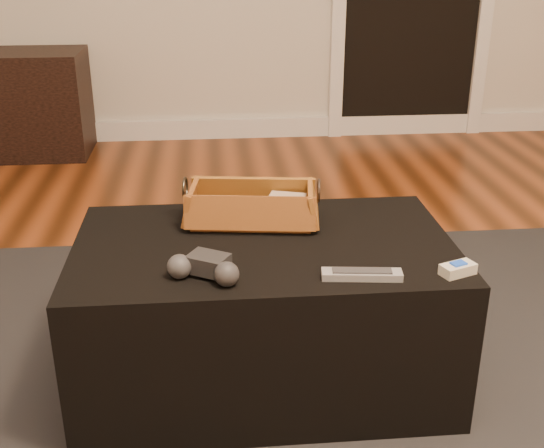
{
  "coord_description": "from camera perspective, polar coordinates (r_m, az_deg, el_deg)",
  "views": [
    {
      "loc": [
        0.07,
        -1.43,
        1.18
      ],
      "look_at": [
        0.22,
        0.18,
        0.49
      ],
      "focal_mm": 45.0,
      "sensor_mm": 36.0,
      "label": 1
    }
  ],
  "objects": [
    {
      "name": "area_rug",
      "position": [
        1.97,
        -0.51,
        -13.47
      ],
      "size": [
        2.6,
        2.0,
        0.01
      ],
      "primitive_type": "cube",
      "color": "black",
      "rests_on": "floor"
    },
    {
      "name": "ottoman",
      "position": [
        1.9,
        -0.66,
        -7.31
      ],
      "size": [
        1.0,
        0.6,
        0.42
      ],
      "primitive_type": "cube",
      "color": "black",
      "rests_on": "area_rug"
    },
    {
      "name": "cream_gadget",
      "position": [
        1.69,
        15.29,
        -3.65
      ],
      "size": [
        0.09,
        0.07,
        0.03
      ],
      "color": "beige",
      "rests_on": "ottoman"
    },
    {
      "name": "cloth_bundle",
      "position": [
        1.93,
        1.27,
        1.58
      ],
      "size": [
        0.12,
        0.1,
        0.06
      ],
      "primitive_type": "cube",
      "rotation": [
        0.0,
        0.0,
        -0.31
      ],
      "color": "tan",
      "rests_on": "wicker_basket"
    },
    {
      "name": "silver_remote",
      "position": [
        1.62,
        7.52,
        -4.19
      ],
      "size": [
        0.19,
        0.06,
        0.02
      ],
      "color": "#93959A",
      "rests_on": "ottoman"
    },
    {
      "name": "wicker_basket",
      "position": [
        1.91,
        -1.69,
        1.4
      ],
      "size": [
        0.39,
        0.24,
        0.13
      ],
      "color": "brown",
      "rests_on": "ottoman"
    },
    {
      "name": "baseboard",
      "position": [
        4.31,
        -6.09,
        7.89
      ],
      "size": [
        5.0,
        0.04,
        0.12
      ],
      "primitive_type": "cube",
      "color": "white",
      "rests_on": "floor"
    },
    {
      "name": "tv_remote",
      "position": [
        1.9,
        -2.28,
        0.67
      ],
      "size": [
        0.2,
        0.05,
        0.02
      ],
      "primitive_type": "cube",
      "rotation": [
        0.0,
        0.0,
        -0.03
      ],
      "color": "black",
      "rests_on": "wicker_basket"
    },
    {
      "name": "game_controller",
      "position": [
        1.61,
        -5.62,
        -3.65
      ],
      "size": [
        0.19,
        0.15,
        0.06
      ],
      "color": "black",
      "rests_on": "ottoman"
    },
    {
      "name": "floor",
      "position": [
        1.86,
        -6.53,
        -16.76
      ],
      "size": [
        5.0,
        5.5,
        0.01
      ],
      "primitive_type": "cube",
      "color": "brown",
      "rests_on": "ground"
    }
  ]
}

